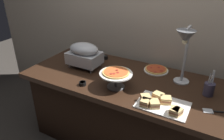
% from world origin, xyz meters
% --- Properties ---
extents(ground_plane, '(8.00, 8.00, 0.00)m').
position_xyz_m(ground_plane, '(0.00, 0.00, 0.00)').
color(ground_plane, '#38332D').
extents(back_wall, '(4.40, 0.04, 2.40)m').
position_xyz_m(back_wall, '(0.00, 0.50, 1.20)').
color(back_wall, '#B7A893').
rests_on(back_wall, ground_plane).
extents(buffet_table, '(1.90, 0.84, 0.76)m').
position_xyz_m(buffet_table, '(0.00, 0.00, 0.39)').
color(buffet_table, black).
rests_on(buffet_table, ground_plane).
extents(chafing_dish, '(0.33, 0.23, 0.26)m').
position_xyz_m(chafing_dish, '(-0.46, 0.02, 0.91)').
color(chafing_dish, '#B7BABF').
rests_on(chafing_dish, buffet_table).
extents(heat_lamp, '(0.15, 0.29, 0.53)m').
position_xyz_m(heat_lamp, '(0.50, 0.07, 1.17)').
color(heat_lamp, '#B7BABF').
rests_on(heat_lamp, buffet_table).
extents(pizza_plate_front, '(0.24, 0.24, 0.03)m').
position_xyz_m(pizza_plate_front, '(0.22, 0.28, 0.77)').
color(pizza_plate_front, white).
rests_on(pizza_plate_front, buffet_table).
extents(pizza_plate_center, '(0.28, 0.28, 0.16)m').
position_xyz_m(pizza_plate_center, '(0.01, -0.19, 0.88)').
color(pizza_plate_center, '#595B60').
rests_on(pizza_plate_center, buffet_table).
extents(sandwich_platter, '(0.39, 0.27, 0.06)m').
position_xyz_m(sandwich_platter, '(0.44, -0.27, 0.78)').
color(sandwich_platter, white).
rests_on(sandwich_platter, buffet_table).
extents(sauce_cup_near, '(0.06, 0.06, 0.03)m').
position_xyz_m(sauce_cup_near, '(-0.26, -0.30, 0.78)').
color(sauce_cup_near, black).
rests_on(sauce_cup_near, buffet_table).
extents(sauce_cup_far, '(0.06, 0.06, 0.04)m').
position_xyz_m(sauce_cup_far, '(-0.37, 0.29, 0.78)').
color(sauce_cup_far, black).
rests_on(sauce_cup_far, buffet_table).
extents(utensil_holder, '(0.08, 0.08, 0.22)m').
position_xyz_m(utensil_holder, '(0.74, 0.07, 0.82)').
color(utensil_holder, '#383347').
rests_on(utensil_holder, buffet_table).
extents(serving_spatula, '(0.17, 0.09, 0.01)m').
position_xyz_m(serving_spatula, '(0.81, -0.15, 0.76)').
color(serving_spatula, '#B7BABF').
rests_on(serving_spatula, buffet_table).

